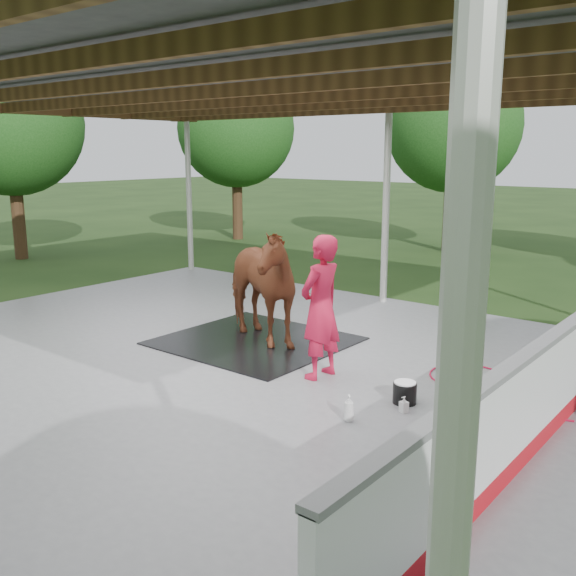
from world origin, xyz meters
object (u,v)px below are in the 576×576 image
Objects in this scene: dasher_board at (540,396)px; handler at (321,307)px; wash_bucket at (405,392)px; horse at (254,284)px.

handler is at bearing 174.86° from dasher_board.
wash_bucket is (-1.63, 0.16, -0.40)m from dasher_board.
handler is (-2.99, 0.27, 0.43)m from dasher_board.
wash_bucket is at bearing 174.54° from dasher_board.
horse is at bearing 168.85° from dasher_board.
horse is (-4.77, 0.94, 0.41)m from dasher_board.
handler is 1.59m from wash_bucket.
dasher_board is 27.66× the size of wash_bucket.
horse is 7.65× the size of wash_bucket.
horse is at bearing 165.97° from wash_bucket.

